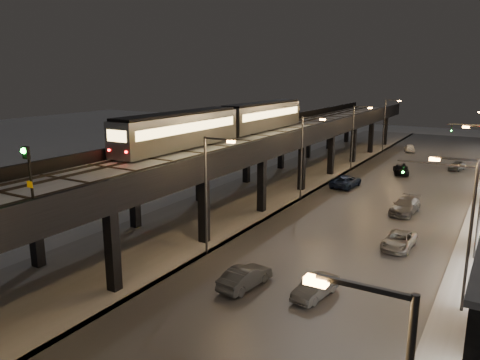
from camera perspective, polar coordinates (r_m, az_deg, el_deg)
The scene contains 23 objects.
ground at distance 27.06m, azimuth -19.21°, elevation -17.74°, with size 220.00×220.00×0.00m, color silver.
road_surface at distance 52.53m, azimuth 17.34°, elevation -2.45°, with size 17.00×120.00×0.06m, color #46474D.
under_viaduct_pavement at distance 56.87m, azimuth 4.02°, elevation -0.71°, with size 11.00×120.00×0.06m, color #9FA1A8.
elevated_viaduct at distance 53.02m, azimuth 2.60°, elevation 4.46°, with size 9.00×100.00×6.30m.
viaduct_trackbed at distance 53.03m, azimuth 2.66°, elevation 5.30°, with size 8.40×100.00×0.32m.
viaduct_parapet_streetside at distance 51.14m, azimuth 7.03°, elevation 5.45°, with size 0.30×100.00×1.10m, color black.
viaduct_parapet_far at distance 55.12m, azimuth -1.34°, elevation 6.09°, with size 0.30×100.00×1.10m, color black.
streetlight_left_1 at distance 34.39m, azimuth -3.83°, elevation -0.93°, with size 2.57×0.28×9.00m.
streetlight_right_1 at distance 28.86m, azimuth 25.82°, elevation -5.00°, with size 2.56×0.28×9.00m.
streetlight_left_2 at distance 50.00m, azimuth 7.81°, elevation 3.38°, with size 2.57×0.28×9.00m.
streetlight_left_3 at distance 66.82m, azimuth 13.80°, elevation 5.55°, with size 2.57×0.28×9.00m.
streetlight_left_4 at distance 84.13m, azimuth 17.37°, elevation 6.81°, with size 2.57×0.28×9.00m.
traffic_light_rig_a at distance 37.77m, azimuth 25.56°, elevation -2.09°, with size 6.10×0.34×7.00m.
subway_train at distance 51.13m, azimuth -1.58°, elevation 7.12°, with size 2.74×33.14×3.27m.
rail_signal at distance 25.32m, azimuth -24.43°, elevation 1.58°, with size 0.39×0.45×3.36m.
car_near_white at distance 30.51m, azimuth 0.61°, elevation -11.82°, with size 1.47×4.23×1.39m, color #393D43.
car_mid_silver at distance 57.34m, azimuth 12.78°, elevation -0.19°, with size 2.38×5.17×1.44m, color #121D3E.
car_mid_dark at distance 66.70m, azimuth 19.04°, elevation 1.22°, with size 1.88×4.63×1.34m, color black.
car_far_white at distance 85.80m, azimuth 19.97°, elevation 3.65°, with size 1.59×3.95×1.35m, color white.
car_onc_silver at distance 29.69m, azimuth 9.16°, elevation -12.89°, with size 1.32×3.80×1.25m, color #4C4F54.
car_onc_dark at distance 38.88m, azimuth 18.80°, elevation -7.08°, with size 2.03×4.39×1.22m, color gray.
car_onc_white at distance 48.39m, azimuth 19.49°, elevation -3.05°, with size 2.06×5.07×1.47m, color #5B5C60.
car_onc_red at distance 72.33m, azimuth 24.94°, elevation 1.54°, with size 1.46×3.63×1.24m, color #3F4248.
Camera 1 is at (18.34, -14.59, 13.53)m, focal length 35.00 mm.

